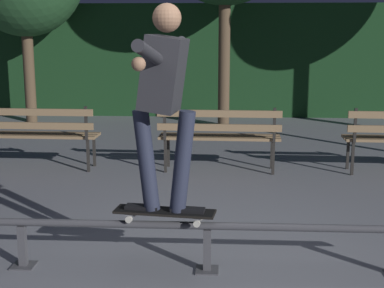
{
  "coord_description": "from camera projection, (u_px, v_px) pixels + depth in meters",
  "views": [
    {
      "loc": [
        0.12,
        -4.06,
        1.86
      ],
      "look_at": [
        -0.16,
        0.85,
        0.85
      ],
      "focal_mm": 52.58,
      "sensor_mm": 36.0,
      "label": 1
    }
  ],
  "objects": [
    {
      "name": "skateboard",
      "position": [
        165.0,
        212.0,
        4.33
      ],
      "size": [
        0.8,
        0.3,
        0.09
      ],
      "color": "black",
      "rests_on": "grind_rail"
    },
    {
      "name": "skateboarder",
      "position": [
        164.0,
        91.0,
        4.14
      ],
      "size": [
        0.63,
        1.4,
        1.56
      ],
      "color": "black",
      "rests_on": "skateboard"
    },
    {
      "name": "park_bench_leftmost",
      "position": [
        37.0,
        130.0,
        7.48
      ],
      "size": [
        1.61,
        0.45,
        0.88
      ],
      "color": "#282623",
      "rests_on": "ground"
    },
    {
      "name": "ground_plane",
      "position": [
        207.0,
        274.0,
        4.36
      ],
      "size": [
        90.0,
        90.0,
        0.0
      ],
      "primitive_type": "plane",
      "color": "slate"
    },
    {
      "name": "grind_rail",
      "position": [
        207.0,
        234.0,
        4.35
      ],
      "size": [
        3.45,
        0.18,
        0.4
      ],
      "color": "#47474C",
      "rests_on": "ground"
    },
    {
      "name": "hedge_backdrop",
      "position": [
        219.0,
        60.0,
        12.43
      ],
      "size": [
        24.0,
        1.2,
        2.39
      ],
      "primitive_type": "cube",
      "color": "#193D1E",
      "rests_on": "ground"
    },
    {
      "name": "park_bench_left_center",
      "position": [
        219.0,
        132.0,
        7.34
      ],
      "size": [
        1.61,
        0.45,
        0.88
      ],
      "color": "#282623",
      "rests_on": "ground"
    }
  ]
}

